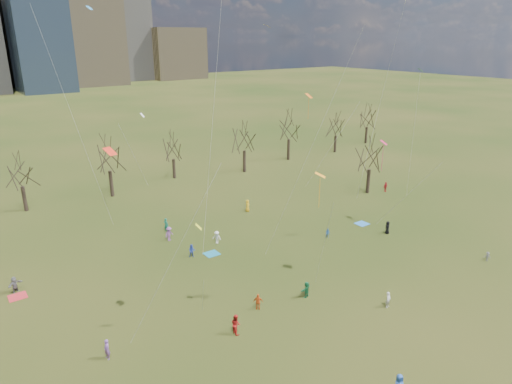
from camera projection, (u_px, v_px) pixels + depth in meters
ground at (330, 294)px, 43.44m from camera, size 500.00×500.00×0.00m
bare_tree_row at (159, 155)px, 69.93m from camera, size 113.04×29.80×9.50m
blanket_teal at (212, 254)px, 51.52m from camera, size 1.60×1.50×0.03m
blanket_navy at (362, 224)px, 59.80m from camera, size 1.60×1.50×0.03m
blanket_crimson at (18, 297)px, 43.03m from camera, size 1.60×1.50×0.03m
person_1 at (388, 300)px, 41.18m from camera, size 0.62×0.49×1.52m
person_2 at (236, 324)px, 37.47m from camera, size 0.69×0.87×1.77m
person_3 at (487, 256)px, 49.79m from camera, size 0.75×0.77×1.05m
person_4 at (258, 302)px, 40.81m from camera, size 0.95×0.86×1.55m
person_5 at (307, 289)px, 42.80m from camera, size 1.53×0.85×1.57m
person_6 at (388, 227)px, 56.61m from camera, size 0.84×0.94×1.62m
person_7 at (107, 349)px, 34.51m from camera, size 0.50×0.67×1.66m
person_8 at (328, 233)px, 55.48m from camera, size 0.69×0.73×1.18m
person_9 at (217, 237)px, 53.95m from camera, size 1.08×1.14×1.55m
person_10 at (385, 187)px, 71.99m from camera, size 0.93×0.39×1.58m
person_11 at (15, 285)px, 43.58m from camera, size 1.56×1.10×1.62m
person_12 at (248, 206)px, 63.80m from camera, size 0.89×0.99×1.71m
person_13 at (166, 225)px, 57.16m from camera, size 0.67×0.77×1.79m
person_14 at (192, 251)px, 50.56m from camera, size 0.92×0.85×1.52m
person_15 at (169, 234)px, 54.63m from camera, size 1.28×0.96×1.76m
kites_airborne at (291, 131)px, 49.27m from camera, size 45.90×43.20×34.01m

